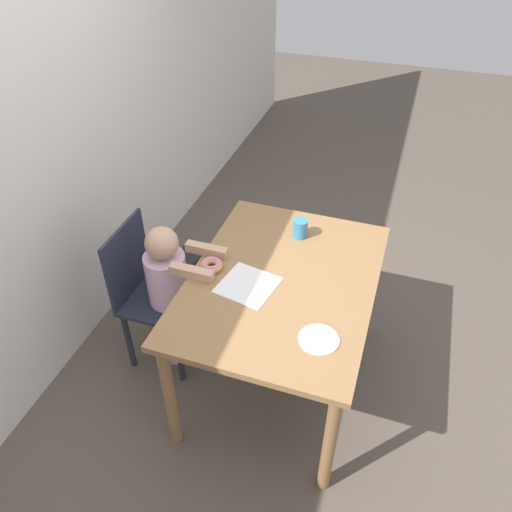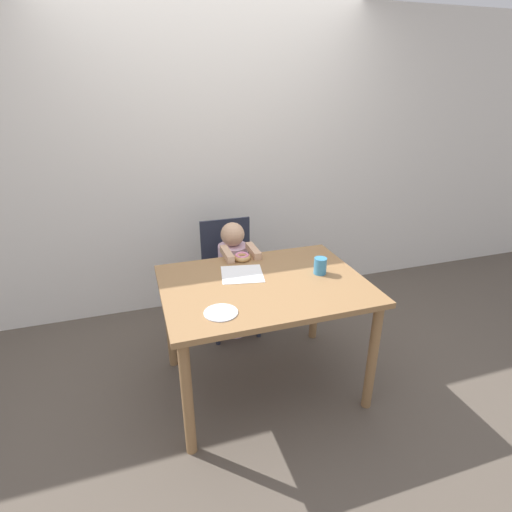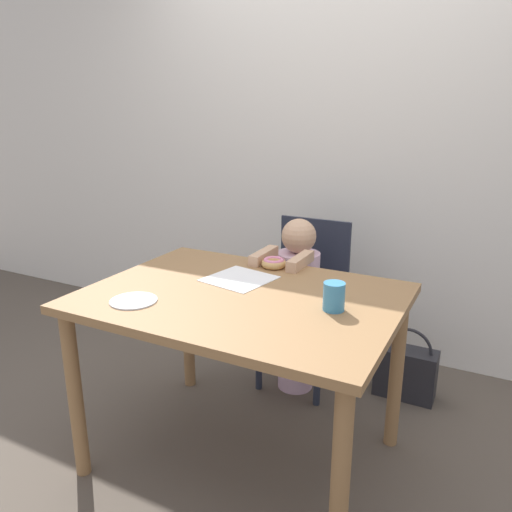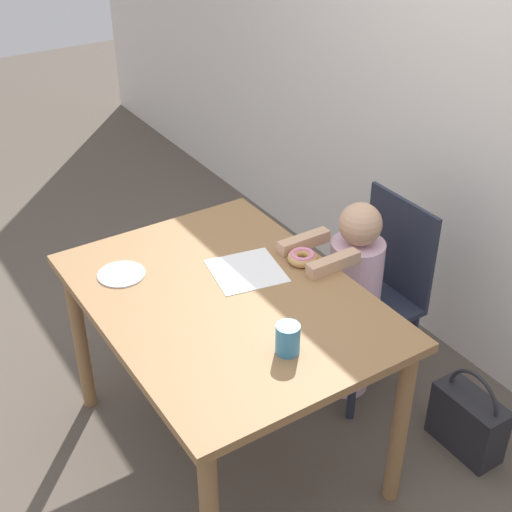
{
  "view_description": "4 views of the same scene",
  "coord_description": "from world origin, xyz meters",
  "px_view_note": "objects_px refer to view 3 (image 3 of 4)",
  "views": [
    {
      "loc": [
        -1.8,
        -0.47,
        2.42
      ],
      "look_at": [
        -0.01,
        0.14,
        0.89
      ],
      "focal_mm": 35.0,
      "sensor_mm": 36.0,
      "label": 1
    },
    {
      "loc": [
        -0.71,
        -2.04,
        1.88
      ],
      "look_at": [
        -0.01,
        0.14,
        0.89
      ],
      "focal_mm": 28.0,
      "sensor_mm": 36.0,
      "label": 2
    },
    {
      "loc": [
        0.9,
        -1.63,
        1.49
      ],
      "look_at": [
        -0.01,
        0.14,
        0.89
      ],
      "focal_mm": 35.0,
      "sensor_mm": 36.0,
      "label": 3
    },
    {
      "loc": [
        1.83,
        -1.04,
        2.27
      ],
      "look_at": [
        -0.01,
        0.14,
        0.89
      ],
      "focal_mm": 50.0,
      "sensor_mm": 36.0,
      "label": 4
    }
  ],
  "objects_px": {
    "chair": "(305,300)",
    "donut": "(274,263)",
    "cup": "(334,297)",
    "child_figure": "(297,304)",
    "handbag": "(406,371)"
  },
  "relations": [
    {
      "from": "child_figure",
      "to": "chair",
      "type": "bearing_deg",
      "value": 90.0
    },
    {
      "from": "child_figure",
      "to": "cup",
      "type": "height_order",
      "value": "child_figure"
    },
    {
      "from": "child_figure",
      "to": "donut",
      "type": "relative_size",
      "value": 8.18
    },
    {
      "from": "child_figure",
      "to": "donut",
      "type": "bearing_deg",
      "value": -91.73
    },
    {
      "from": "donut",
      "to": "handbag",
      "type": "xyz_separation_m",
      "value": [
        0.56,
        0.46,
        -0.65
      ]
    },
    {
      "from": "handbag",
      "to": "cup",
      "type": "distance_m",
      "value": 1.07
    },
    {
      "from": "cup",
      "to": "handbag",
      "type": "bearing_deg",
      "value": 79.43
    },
    {
      "from": "chair",
      "to": "cup",
      "type": "relative_size",
      "value": 8.51
    },
    {
      "from": "donut",
      "to": "cup",
      "type": "xyz_separation_m",
      "value": [
        0.41,
        -0.36,
        0.03
      ]
    },
    {
      "from": "chair",
      "to": "child_figure",
      "type": "distance_m",
      "value": 0.12
    },
    {
      "from": "chair",
      "to": "handbag",
      "type": "xyz_separation_m",
      "value": [
        0.55,
        0.07,
        -0.33
      ]
    },
    {
      "from": "donut",
      "to": "cup",
      "type": "distance_m",
      "value": 0.55
    },
    {
      "from": "chair",
      "to": "donut",
      "type": "bearing_deg",
      "value": -91.2
    },
    {
      "from": "donut",
      "to": "cup",
      "type": "bearing_deg",
      "value": -40.92
    },
    {
      "from": "child_figure",
      "to": "handbag",
      "type": "bearing_deg",
      "value": 18.38
    }
  ]
}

